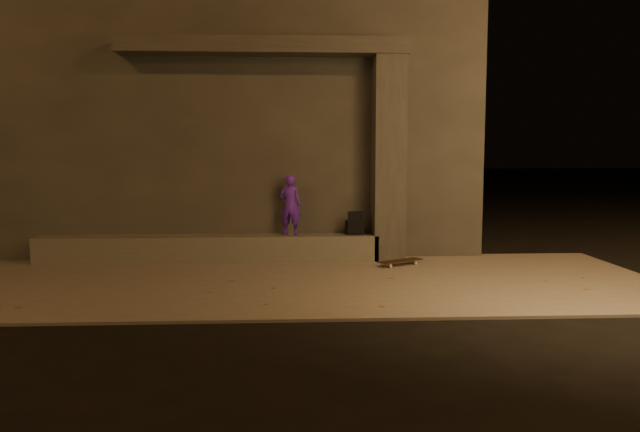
{
  "coord_description": "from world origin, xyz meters",
  "views": [
    {
      "loc": [
        -0.1,
        -7.28,
        1.99
      ],
      "look_at": [
        0.39,
        2.0,
        1.01
      ],
      "focal_mm": 35.0,
      "sensor_mm": 36.0,
      "label": 1
    }
  ],
  "objects": [
    {
      "name": "building",
      "position": [
        -1.0,
        6.49,
        2.61
      ],
      "size": [
        9.0,
        5.1,
        5.22
      ],
      "color": "#33312F",
      "rests_on": "ground"
    },
    {
      "name": "sidewalk",
      "position": [
        0.0,
        2.0,
        0.02
      ],
      "size": [
        11.0,
        4.4,
        0.04
      ],
      "primitive_type": "cube",
      "color": "#66605A",
      "rests_on": "ground"
    },
    {
      "name": "skateboard",
      "position": [
        1.81,
        3.1,
        0.12
      ],
      "size": [
        0.83,
        0.6,
        0.09
      ],
      "rotation": [
        0.0,
        0.0,
        0.52
      ],
      "color": "black",
      "rests_on": "sidewalk"
    },
    {
      "name": "canopy",
      "position": [
        -0.5,
        3.8,
        3.78
      ],
      "size": [
        5.0,
        0.7,
        0.28
      ],
      "primitive_type": "cube",
      "color": "#33312F",
      "rests_on": "column"
    },
    {
      "name": "ledge",
      "position": [
        -1.5,
        3.75,
        0.27
      ],
      "size": [
        6.0,
        0.55,
        0.45
      ],
      "primitive_type": "cube",
      "color": "#56544E",
      "rests_on": "sidewalk"
    },
    {
      "name": "column",
      "position": [
        1.7,
        3.75,
        1.84
      ],
      "size": [
        0.55,
        0.55,
        3.6
      ],
      "primitive_type": "cube",
      "color": "#33312F",
      "rests_on": "sidewalk"
    },
    {
      "name": "ground",
      "position": [
        0.0,
        0.0,
        0.0
      ],
      "size": [
        120.0,
        120.0,
        0.0
      ],
      "primitive_type": "plane",
      "color": "black",
      "rests_on": "ground"
    },
    {
      "name": "backpack",
      "position": [
        1.1,
        3.75,
        0.64
      ],
      "size": [
        0.33,
        0.24,
        0.43
      ],
      "rotation": [
        0.0,
        0.0,
        0.16
      ],
      "color": "black",
      "rests_on": "ledge"
    },
    {
      "name": "skateboarder",
      "position": [
        -0.05,
        3.75,
        1.03
      ],
      "size": [
        0.44,
        0.35,
        1.08
      ],
      "primitive_type": "imported",
      "rotation": [
        0.0,
        0.0,
        2.89
      ],
      "color": "#4C1DBC",
      "rests_on": "ledge"
    }
  ]
}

